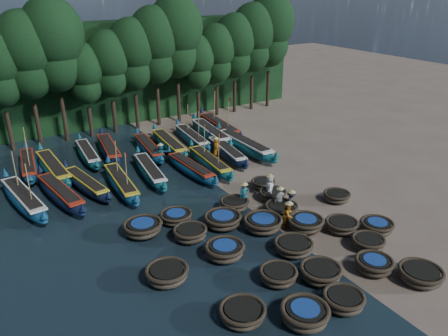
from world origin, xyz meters
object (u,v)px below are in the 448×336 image
coracle_3 (374,264)px  coracle_12 (294,246)px  coracle_4 (421,274)px  long_boat_2 (86,184)px  fisherman_5 (161,153)px  long_boat_6 (210,162)px  long_boat_11 (88,154)px  long_boat_16 (211,133)px  coracle_22 (234,204)px  coracle_1 (305,314)px  fisherman_3 (291,201)px  coracle_5 (242,313)px  long_boat_12 (109,149)px  coracle_20 (143,228)px  long_boat_10 (53,168)px  coracle_21 (176,217)px  coracle_7 (321,273)px  fisherman_1 (244,194)px  long_boat_13 (148,148)px  coracle_23 (273,194)px  long_boat_0 (24,199)px  coracle_11 (225,250)px  fisherman_0 (270,187)px  long_boat_5 (191,168)px  long_boat_14 (169,144)px  coracle_19 (337,196)px  long_boat_8 (245,145)px  long_boat_7 (227,151)px  coracle_10 (167,274)px  long_boat_15 (192,138)px  fisherman_4 (280,198)px  fisherman_6 (216,146)px  long_boat_9 (29,165)px  coracle_16 (223,220)px  coracle_13 (306,223)px  coracle_14 (342,225)px  long_boat_17 (219,127)px  fisherman_2 (288,214)px  coracle_8 (368,242)px  coracle_2 (343,300)px  coracle_6 (278,275)px  long_boat_3 (121,183)px

coracle_3 → coracle_12: coracle_3 is taller
coracle_4 → long_boat_2: size_ratio=0.34×
fisherman_5 → long_boat_6: bearing=141.2°
long_boat_11 → long_boat_16: long_boat_16 is taller
coracle_22 → long_boat_11: long_boat_11 is taller
coracle_1 → fisherman_3: 9.79m
coracle_5 → long_boat_12: (1.43, 22.23, 0.14)m
coracle_1 → coracle_20: bearing=106.8°
long_boat_10 → coracle_21: bearing=-69.2°
coracle_21 → fisherman_3: size_ratio=1.23×
coracle_7 → fisherman_1: (1.06, 8.24, 0.49)m
coracle_7 → long_boat_10: size_ratio=0.25×
coracle_7 → long_boat_2: bearing=113.2°
long_boat_10 → long_boat_13: size_ratio=1.11×
coracle_23 → long_boat_0: size_ratio=0.23×
coracle_11 → fisherman_0: 7.39m
coracle_23 → long_boat_5: bearing=111.8°
long_boat_11 → long_boat_14: 6.80m
coracle_19 → long_boat_12: 19.22m
long_boat_8 → fisherman_0: (-3.66, -8.26, 0.34)m
long_boat_7 → fisherman_5: fisherman_5 is taller
coracle_5 → coracle_7: (4.80, 0.28, 0.06)m
coracle_10 → coracle_23: coracle_10 is taller
coracle_19 → long_boat_15: size_ratio=0.24×
long_boat_12 → long_boat_14: bearing=-9.6°
fisherman_4 → fisherman_6: size_ratio=1.01×
long_boat_2 → long_boat_9: long_boat_9 is taller
coracle_16 → coracle_22: coracle_16 is taller
long_boat_6 → fisherman_1: (-1.33, -6.71, 0.43)m
coracle_13 → coracle_4: bearing=-77.2°
coracle_12 → coracle_22: coracle_22 is taller
long_boat_11 → long_boat_16: size_ratio=0.83×
coracle_13 → coracle_16: (-3.95, 2.89, 0.01)m
long_boat_13 → long_boat_14: 1.86m
coracle_12 → coracle_21: bearing=122.3°
coracle_22 → fisherman_6: 9.55m
coracle_12 → coracle_13: coracle_13 is taller
fisherman_0 → fisherman_4: bearing=-160.6°
fisherman_4 → coracle_14: bearing=98.1°
long_boat_5 → long_boat_17: long_boat_17 is taller
long_boat_2 → coracle_11: bearing=-81.2°
long_boat_15 → fisherman_2: bearing=-91.3°
long_boat_2 → long_boat_16: size_ratio=0.81×
coracle_8 → long_boat_5: long_boat_5 is taller
coracle_4 → long_boat_0: size_ratio=0.30×
coracle_2 → coracle_1: bearing=174.5°
long_boat_5 → coracle_6: bearing=-102.9°
coracle_14 → long_boat_13: 18.37m
coracle_11 → long_boat_11: bearing=97.0°
coracle_22 → long_boat_3: (-5.15, 6.70, 0.10)m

